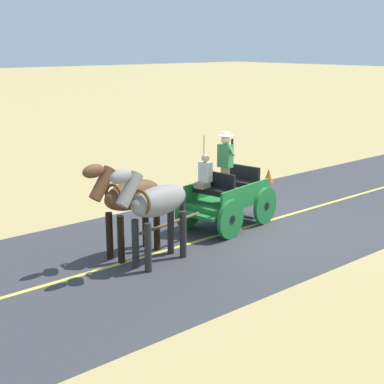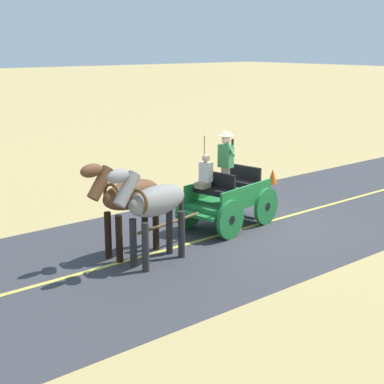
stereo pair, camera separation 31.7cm
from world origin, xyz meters
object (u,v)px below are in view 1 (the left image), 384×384
(horse_drawn_carriage, at_px, (226,196))
(horse_off_side, at_px, (129,198))
(traffic_cone, at_px, (268,176))
(horse_near_side, at_px, (156,204))

(horse_drawn_carriage, height_order, horse_off_side, horse_drawn_carriage)
(traffic_cone, bearing_deg, horse_off_side, 109.25)
(horse_drawn_carriage, distance_m, horse_off_side, 3.10)
(horse_near_side, bearing_deg, horse_off_side, 9.91)
(traffic_cone, bearing_deg, horse_near_side, 114.72)
(horse_near_side, relative_size, traffic_cone, 4.42)
(horse_off_side, bearing_deg, horse_near_side, -170.09)
(horse_drawn_carriage, xyz_separation_m, horse_near_side, (-0.90, 2.92, 0.51))
(horse_off_side, height_order, traffic_cone, horse_off_side)
(horse_drawn_carriage, height_order, horse_near_side, horse_drawn_carriage)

